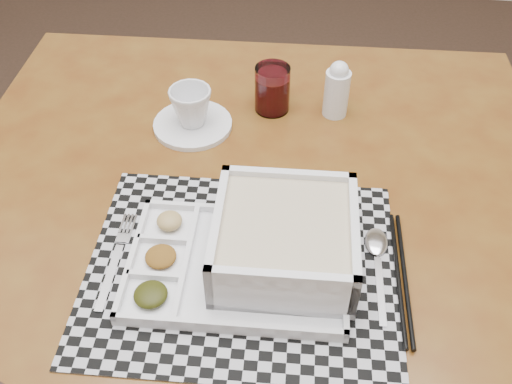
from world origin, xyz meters
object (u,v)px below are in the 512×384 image
Objects in this scene: dining_table at (249,242)px; creamer_bottle at (337,90)px; serving_tray at (272,246)px; juice_glass at (272,91)px; cup at (191,107)px.

dining_table is 9.58× the size of creamer_bottle.
juice_glass is at bearing 96.55° from serving_tray.
juice_glass reaches higher than dining_table.
serving_tray is at bearing -83.45° from juice_glass.
cup is 0.16m from juice_glass.
cup is at bearing -163.50° from creamer_bottle.
dining_table is at bearing -114.87° from creamer_bottle.
juice_glass is at bearing 13.09° from cup.
cup is 0.68× the size of creamer_bottle.
creamer_bottle is at bearing 65.13° from dining_table.
serving_tray is 4.26× the size of cup.
cup is 0.28m from creamer_bottle.
juice_glass reaches higher than cup.
creamer_bottle is (0.13, 0.28, 0.14)m from dining_table.
serving_tray reaches higher than juice_glass.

